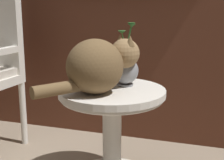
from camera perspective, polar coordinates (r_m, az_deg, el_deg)
The scene contains 3 objects.
wicker_side_table at distance 1.87m, azimuth 0.00°, elevation -7.02°, with size 0.58×0.58×0.55m.
cat at distance 1.72m, azimuth -2.31°, elevation 2.53°, with size 0.43×0.53×0.29m.
pewter_vase_with_ivy at distance 1.87m, azimuth 2.27°, elevation 2.11°, with size 0.15×0.15×0.35m.
Camera 1 is at (0.73, -1.57, 1.02)m, focal length 54.31 mm.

